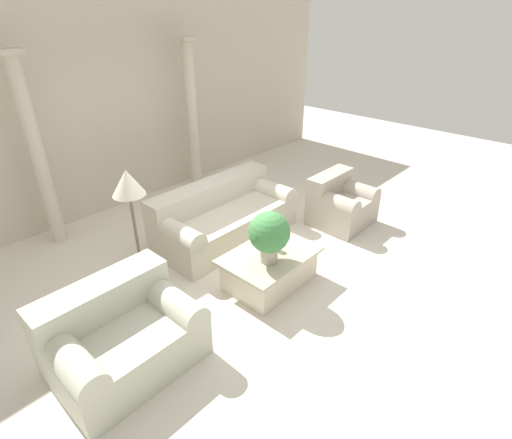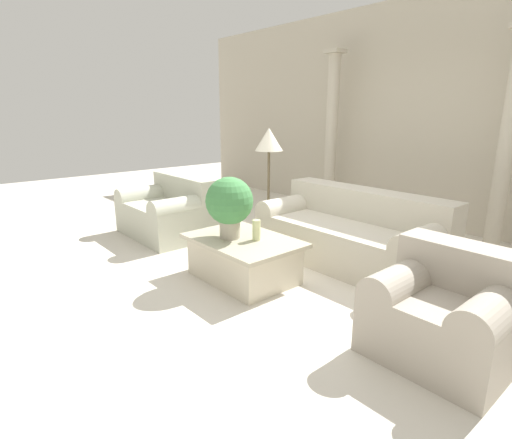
# 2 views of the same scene
# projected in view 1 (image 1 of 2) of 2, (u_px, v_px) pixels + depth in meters

# --- Properties ---
(ground_plane) EXTENTS (16.00, 16.00, 0.00)m
(ground_plane) POSITION_uv_depth(u_px,v_px,m) (248.00, 265.00, 5.21)
(ground_plane) COLOR silver
(wall_back) EXTENTS (10.00, 0.06, 3.20)m
(wall_back) POSITION_uv_depth(u_px,v_px,m) (112.00, 108.00, 6.15)
(wall_back) COLOR beige
(wall_back) RESTS_ON ground_plane
(sofa_long) EXTENTS (2.06, 0.95, 0.79)m
(sofa_long) POSITION_uv_depth(u_px,v_px,m) (223.00, 216.00, 5.72)
(sofa_long) COLOR beige
(sofa_long) RESTS_ON ground_plane
(loveseat) EXTENTS (1.28, 0.95, 0.79)m
(loveseat) POSITION_uv_depth(u_px,v_px,m) (121.00, 334.00, 3.67)
(loveseat) COLOR beige
(loveseat) RESTS_ON ground_plane
(coffee_table) EXTENTS (1.13, 0.79, 0.42)m
(coffee_table) POSITION_uv_depth(u_px,v_px,m) (270.00, 268.00, 4.79)
(coffee_table) COLOR beige
(coffee_table) RESTS_ON ground_plane
(potted_plant) EXTENTS (0.47, 0.47, 0.61)m
(potted_plant) POSITION_uv_depth(u_px,v_px,m) (269.00, 234.00, 4.40)
(potted_plant) COLOR #B2A893
(potted_plant) RESTS_ON coffee_table
(pillar_candle) EXTENTS (0.08, 0.08, 0.20)m
(pillar_candle) POSITION_uv_depth(u_px,v_px,m) (272.00, 241.00, 4.76)
(pillar_candle) COLOR beige
(pillar_candle) RESTS_ON coffee_table
(floor_lamp) EXTENTS (0.37, 0.37, 1.43)m
(floor_lamp) POSITION_uv_depth(u_px,v_px,m) (129.00, 190.00, 4.42)
(floor_lamp) COLOR brown
(floor_lamp) RESTS_ON ground_plane
(column_left) EXTENTS (0.27, 0.27, 2.56)m
(column_left) POSITION_uv_depth(u_px,v_px,m) (37.00, 153.00, 5.15)
(column_left) COLOR beige
(column_left) RESTS_ON ground_plane
(column_right) EXTENTS (0.27, 0.27, 2.56)m
(column_right) POSITION_uv_depth(u_px,v_px,m) (192.00, 117.00, 6.81)
(column_right) COLOR beige
(column_right) RESTS_ON ground_plane
(armchair) EXTENTS (0.88, 0.79, 0.76)m
(armchair) POSITION_uv_depth(u_px,v_px,m) (341.00, 203.00, 6.10)
(armchair) COLOR #ADA393
(armchair) RESTS_ON ground_plane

